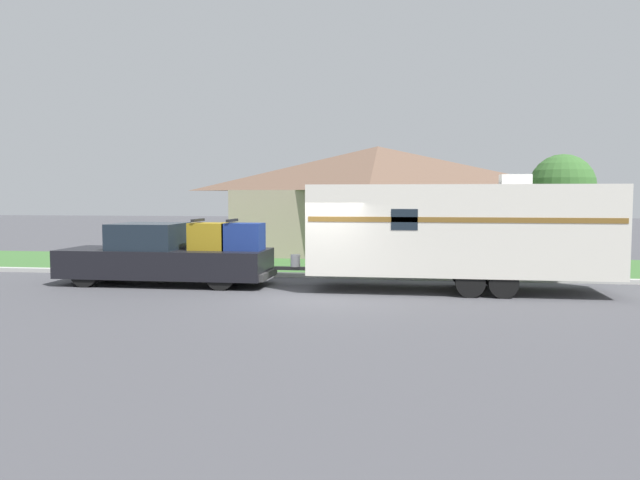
# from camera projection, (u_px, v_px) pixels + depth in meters

# --- Properties ---
(ground_plane) EXTENTS (120.00, 120.00, 0.00)m
(ground_plane) POSITION_uv_depth(u_px,v_px,m) (316.00, 296.00, 16.65)
(ground_plane) COLOR #47474C
(curb_strip) EXTENTS (80.00, 0.30, 0.14)m
(curb_strip) POSITION_uv_depth(u_px,v_px,m) (334.00, 276.00, 20.34)
(curb_strip) COLOR #ADADA8
(curb_strip) RESTS_ON ground_plane
(lawn_strip) EXTENTS (80.00, 7.00, 0.03)m
(lawn_strip) POSITION_uv_depth(u_px,v_px,m) (346.00, 265.00, 23.94)
(lawn_strip) COLOR #3D6B33
(lawn_strip) RESTS_ON ground_plane
(house_across_street) EXTENTS (13.21, 8.34, 4.98)m
(house_across_street) POSITION_uv_depth(u_px,v_px,m) (377.00, 198.00, 29.37)
(house_across_street) COLOR gray
(house_across_street) RESTS_ON ground_plane
(pickup_truck) EXTENTS (6.39, 2.07, 1.99)m
(pickup_truck) POSITION_uv_depth(u_px,v_px,m) (168.00, 256.00, 18.82)
(pickup_truck) COLOR black
(pickup_truck) RESTS_ON ground_plane
(travel_trailer) EXTENTS (9.46, 2.51, 3.27)m
(travel_trailer) POSITION_uv_depth(u_px,v_px,m) (459.00, 230.00, 17.47)
(travel_trailer) COLOR black
(travel_trailer) RESTS_ON ground_plane
(mailbox) EXTENTS (0.48, 0.20, 1.40)m
(mailbox) POSITION_uv_depth(u_px,v_px,m) (182.00, 242.00, 21.88)
(mailbox) COLOR brown
(mailbox) RESTS_ON ground_plane
(tree_in_yard) EXTENTS (2.35, 2.35, 4.19)m
(tree_in_yard) POSITION_uv_depth(u_px,v_px,m) (562.00, 187.00, 22.75)
(tree_in_yard) COLOR brown
(tree_in_yard) RESTS_ON ground_plane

